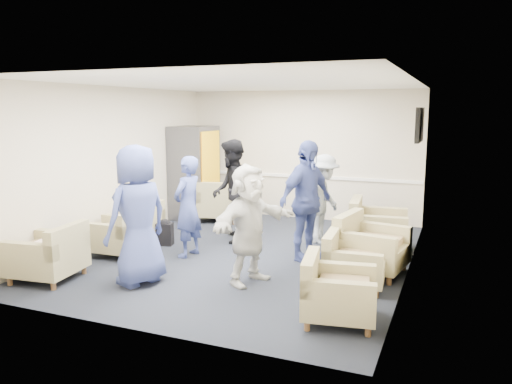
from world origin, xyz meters
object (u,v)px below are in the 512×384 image
at_px(armchair_left_far, 138,227).
at_px(person_mid_left, 188,207).
at_px(armchair_right_far, 374,229).
at_px(armchair_left_mid, 120,236).
at_px(person_front_left, 138,215).
at_px(person_front_right, 249,224).
at_px(armchair_left_near, 50,256).
at_px(person_back_left, 232,191).
at_px(person_mid_right, 306,201).
at_px(armchair_right_midnear, 351,264).
at_px(armchair_right_near, 334,294).
at_px(vending_machine, 195,173).
at_px(armchair_corner, 220,204).
at_px(armchair_right_midfar, 368,248).
at_px(person_back_right, 323,199).

bearing_deg(armchair_left_far, person_mid_left, 72.51).
distance_m(armchair_left_far, armchair_right_far, 4.01).
relative_size(armchair_left_mid, person_front_left, 0.43).
bearing_deg(armchair_left_far, person_front_right, 63.06).
bearing_deg(armchair_left_mid, armchair_left_near, -7.24).
bearing_deg(armchair_left_mid, person_mid_left, 107.32).
bearing_deg(person_mid_left, person_back_left, 173.07).
bearing_deg(person_mid_right, armchair_right_far, -19.41).
relative_size(armchair_left_far, armchair_right_midnear, 1.04).
bearing_deg(armchair_right_near, person_mid_left, 50.65).
bearing_deg(vending_machine, person_front_left, -71.38).
xyz_separation_m(armchair_left_far, armchair_corner, (0.49, 2.22, 0.05)).
bearing_deg(armchair_left_near, vending_machine, 174.36).
distance_m(armchair_left_far, vending_machine, 2.36).
relative_size(person_front_left, person_mid_left, 1.17).
bearing_deg(armchair_left_far, person_mid_right, 89.75).
bearing_deg(person_front_left, armchair_corner, -151.10).
relative_size(armchair_corner, person_mid_right, 0.58).
bearing_deg(person_back_left, armchair_left_mid, -67.68).
height_order(vending_machine, person_front_left, vending_machine).
distance_m(armchair_right_near, person_front_left, 2.78).
bearing_deg(person_mid_right, person_back_left, 93.17).
height_order(armchair_right_near, person_front_left, person_front_left).
height_order(armchair_right_midfar, vending_machine, vending_machine).
xyz_separation_m(armchair_left_near, armchair_right_far, (3.86, 3.12, 0.03)).
distance_m(person_back_left, person_front_right, 2.16).
relative_size(armchair_left_near, person_back_left, 0.51).
bearing_deg(person_mid_right, armchair_left_mid, 131.19).
xyz_separation_m(armchair_right_near, armchair_corner, (-3.39, 4.05, 0.05)).
relative_size(armchair_right_midfar, person_back_left, 0.57).
relative_size(person_mid_left, person_back_right, 1.03).
xyz_separation_m(armchair_left_near, armchair_right_midnear, (3.85, 1.28, -0.03)).
height_order(armchair_left_far, person_mid_right, person_mid_right).
relative_size(armchair_corner, vending_machine, 0.55).
relative_size(armchair_right_midfar, vending_machine, 0.52).
distance_m(armchair_left_near, armchair_right_midfar, 4.41).
xyz_separation_m(armchair_left_mid, person_front_left, (1.07, -0.99, 0.62)).
bearing_deg(armchair_corner, person_mid_left, 92.65).
xyz_separation_m(armchair_right_near, armchair_right_far, (-0.04, 2.98, 0.05)).
relative_size(armchair_left_near, vending_machine, 0.47).
relative_size(armchair_left_mid, person_back_left, 0.45).
distance_m(armchair_right_near, person_mid_right, 2.34).
height_order(person_front_left, person_mid_left, person_front_left).
bearing_deg(armchair_left_mid, armchair_right_near, 70.67).
height_order(armchair_corner, person_front_right, person_front_right).
distance_m(armchair_right_midnear, person_mid_left, 2.75).
relative_size(armchair_left_near, armchair_left_mid, 1.15).
height_order(armchair_right_midfar, person_mid_left, person_mid_left).
xyz_separation_m(armchair_corner, person_front_left, (0.69, -3.84, 0.57)).
bearing_deg(armchair_corner, armchair_right_far, 150.15).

